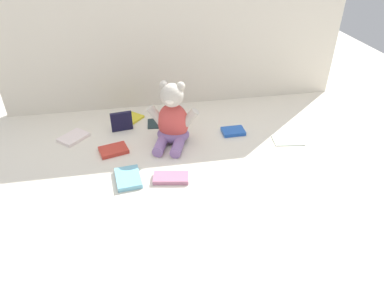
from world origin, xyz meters
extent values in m
plane|color=silver|center=(0.00, 0.00, 0.00)|extent=(3.20, 3.20, 0.00)
cube|color=silver|center=(0.00, 0.47, 0.37)|extent=(1.71, 0.03, 0.75)
ellipsoid|color=#D84C47|center=(-0.07, 0.10, 0.09)|extent=(0.16, 0.14, 0.18)
ellipsoid|color=#8C6BA5|center=(-0.07, 0.10, 0.03)|extent=(0.17, 0.16, 0.06)
sphere|color=beige|center=(-0.07, 0.10, 0.22)|extent=(0.13, 0.13, 0.10)
ellipsoid|color=white|center=(-0.08, 0.06, 0.21)|extent=(0.05, 0.04, 0.03)
sphere|color=beige|center=(-0.10, 0.12, 0.26)|extent=(0.05, 0.05, 0.04)
sphere|color=beige|center=(-0.03, 0.09, 0.26)|extent=(0.05, 0.05, 0.04)
cylinder|color=beige|center=(-0.14, 0.12, 0.12)|extent=(0.09, 0.06, 0.09)
cylinder|color=beige|center=(0.00, 0.07, 0.12)|extent=(0.09, 0.06, 0.09)
cylinder|color=#8C6BA5|center=(-0.14, 0.02, 0.02)|extent=(0.08, 0.11, 0.05)
cylinder|color=#8C6BA5|center=(-0.07, 0.00, 0.02)|extent=(0.08, 0.11, 0.05)
cube|color=#1C2D30|center=(-0.13, 0.25, 0.00)|extent=(0.09, 0.10, 0.01)
cube|color=white|center=(0.43, 0.00, 0.00)|extent=(0.14, 0.10, 0.01)
cube|color=red|center=(-0.33, 0.05, 0.01)|extent=(0.13, 0.11, 0.02)
cube|color=yellow|center=(-0.26, 0.32, 0.01)|extent=(0.16, 0.16, 0.01)
cube|color=black|center=(-0.29, 0.23, 0.05)|extent=(0.10, 0.03, 0.09)
cube|color=#BD7494|center=(-0.12, -0.18, 0.01)|extent=(0.14, 0.09, 0.02)
cube|color=#71B9D2|center=(-0.28, -0.15, 0.01)|extent=(0.10, 0.14, 0.02)
cube|color=blue|center=(0.21, 0.11, 0.01)|extent=(0.10, 0.07, 0.02)
cube|color=white|center=(-0.51, 0.19, 0.01)|extent=(0.15, 0.15, 0.01)
camera|label=1|loc=(-0.22, -1.21, 0.84)|focal=32.56mm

